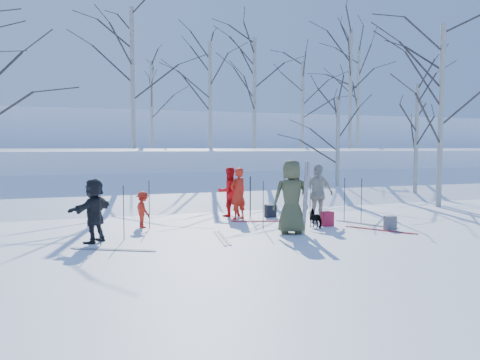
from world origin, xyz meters
name	(u,v)px	position (x,y,z in m)	size (l,w,h in m)	color
ground	(259,232)	(0.00, 0.00, 0.00)	(120.00, 120.00, 0.00)	white
snow_ramp	(195,199)	(0.00, 7.00, 0.15)	(70.00, 9.50, 1.40)	white
snow_plateau	(155,168)	(0.00, 17.00, 1.00)	(70.00, 18.00, 2.20)	white
far_hill	(121,150)	(0.00, 38.00, 2.00)	(90.00, 30.00, 6.00)	white
skier_olive_center	(291,197)	(0.72, -0.49, 0.97)	(0.95, 0.62, 1.95)	#44482B
skier_red_north	(238,194)	(0.22, 2.31, 0.81)	(0.59, 0.39, 1.63)	red
skier_redor_behind	(229,192)	(0.15, 3.00, 0.81)	(0.79, 0.61, 1.62)	red
skier_red_seated	(143,210)	(-2.81, 1.75, 0.51)	(0.66, 0.38, 1.03)	red
skier_cream_east	(317,194)	(2.20, 0.81, 0.88)	(1.03, 0.43, 1.76)	beige
skier_grey_west	(94,211)	(-4.19, 0.07, 0.76)	(1.42, 0.45, 1.53)	black
dog	(316,218)	(1.80, 0.13, 0.26)	(0.28, 0.61, 0.52)	black
upright_ski_left	(305,198)	(0.97, -0.75, 0.95)	(0.07, 0.02, 1.90)	silver
upright_ski_right	(306,198)	(1.04, -0.72, 0.95)	(0.07, 0.02, 1.90)	silver
ski_pair_a	(366,224)	(3.43, 0.08, 0.01)	(0.94, 1.82, 0.02)	silver
ski_pair_b	(380,230)	(3.23, -0.88, 0.01)	(1.18, 1.71, 0.02)	#A7171D
ski_pair_c	(113,250)	(-3.86, -0.96, 0.01)	(1.78, 1.05, 0.02)	silver
ski_pair_d	(263,221)	(0.80, 1.63, 0.01)	(1.87, 0.77, 0.02)	#A7171D
ski_pair_e	(222,238)	(-1.18, -0.47, 0.01)	(0.49, 1.91, 0.02)	silver
ski_pole_a	(263,205)	(0.26, 0.33, 0.67)	(0.02, 0.02, 1.34)	black
ski_pole_b	(344,200)	(3.12, 0.78, 0.67)	(0.02, 0.02, 1.34)	black
ski_pole_c	(100,217)	(-4.08, -0.38, 0.67)	(0.02, 0.02, 1.34)	black
ski_pole_d	(250,198)	(0.58, 2.19, 0.67)	(0.02, 0.02, 1.34)	black
ski_pole_e	(361,200)	(3.52, 0.48, 0.67)	(0.02, 0.02, 1.34)	black
ski_pole_f	(251,197)	(0.76, 2.62, 0.67)	(0.02, 0.02, 1.34)	black
ski_pole_g	(124,213)	(-3.50, 0.12, 0.67)	(0.02, 0.02, 1.34)	black
ski_pole_h	(93,215)	(-4.21, 0.02, 0.67)	(0.02, 0.02, 1.34)	black
ski_pole_i	(149,205)	(-2.67, 1.55, 0.67)	(0.02, 0.02, 1.34)	black
ski_pole_j	(310,199)	(2.29, 1.42, 0.67)	(0.02, 0.02, 1.34)	black
backpack_red	(327,219)	(2.23, 0.25, 0.21)	(0.32, 0.22, 0.42)	#B11B36
backpack_grey	(390,223)	(3.55, -0.86, 0.19)	(0.30, 0.20, 0.38)	#5B5D63
backpack_dark	(270,211)	(1.36, 2.38, 0.20)	(0.34, 0.24, 0.40)	black
birch_plateau_a	(152,105)	(-0.24, 16.35, 4.75)	(4.16, 4.16, 5.09)	silver
birch_plateau_b	(303,105)	(7.66, 12.46, 4.67)	(4.05, 4.05, 4.93)	silver
birch_plateau_c	(254,94)	(4.14, 10.95, 5.00)	(4.52, 4.52, 5.60)	silver
birch_plateau_d	(133,79)	(-2.00, 10.59, 5.41)	(5.10, 5.10, 6.42)	silver
birch_plateau_e	(210,95)	(2.26, 12.57, 5.02)	(4.54, 4.54, 5.63)	silver
birch_plateau_f	(350,89)	(9.86, 11.04, 5.51)	(5.23, 5.23, 6.61)	silver
birch_plateau_g	(358,98)	(13.20, 15.28, 5.54)	(5.28, 5.28, 6.68)	silver
birch_edge_b	(441,116)	(8.44, 2.66, 3.43)	(5.40, 5.40, 6.86)	silver
birch_edge_c	(416,142)	(9.38, 5.09, 2.49)	(4.09, 4.09, 4.98)	silver
birch_edge_e	(338,148)	(6.14, 6.15, 2.23)	(3.72, 3.72, 4.46)	silver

